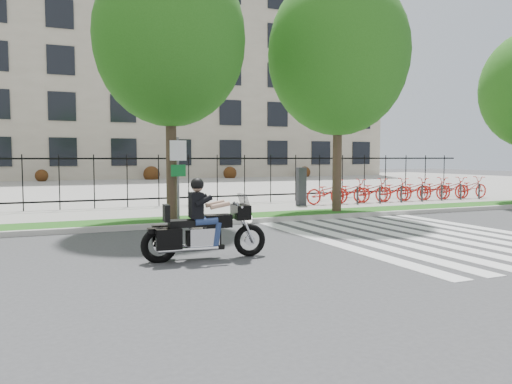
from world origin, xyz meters
name	(u,v)px	position (x,y,z in m)	size (l,w,h in m)	color
ground	(249,250)	(0.00, 0.00, 0.00)	(120.00, 120.00, 0.00)	#38383B
curb	(196,224)	(0.00, 4.10, 0.07)	(60.00, 0.20, 0.15)	#A5A39B
grass_verge	(188,221)	(0.00, 4.95, 0.07)	(60.00, 1.50, 0.15)	#185314
sidewalk	(170,212)	(0.00, 7.45, 0.07)	(60.00, 3.50, 0.15)	gray
plaza	(109,187)	(0.00, 25.00, 0.05)	(80.00, 34.00, 0.10)	gray
crosswalk_stripes	(421,236)	(4.83, 0.00, 0.01)	(5.70, 8.00, 0.01)	silver
iron_fence	(159,180)	(0.00, 9.20, 1.15)	(30.00, 0.06, 2.00)	black
office_building	(83,80)	(0.00, 44.92, 9.97)	(60.00, 21.90, 20.15)	#9E927F
lamp_post_right	(339,135)	(10.00, 12.00, 3.21)	(1.06, 0.70, 4.25)	black
street_tree_1	(170,39)	(-0.52, 4.95, 5.58)	(4.57, 4.57, 8.07)	#372A1E
street_tree_2	(338,54)	(5.41, 4.95, 5.62)	(4.91, 4.91, 8.31)	#372A1E
bike_share_station	(403,189)	(10.18, 7.20, 0.65)	(10.03, 0.87, 1.50)	#2D2D33
sign_pole_regulatory	(178,168)	(-0.40, 4.58, 1.74)	(0.50, 0.09, 2.50)	#59595B
motorcycle_rider	(205,227)	(-1.19, -0.57, 0.66)	(2.56, 0.78, 1.98)	black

